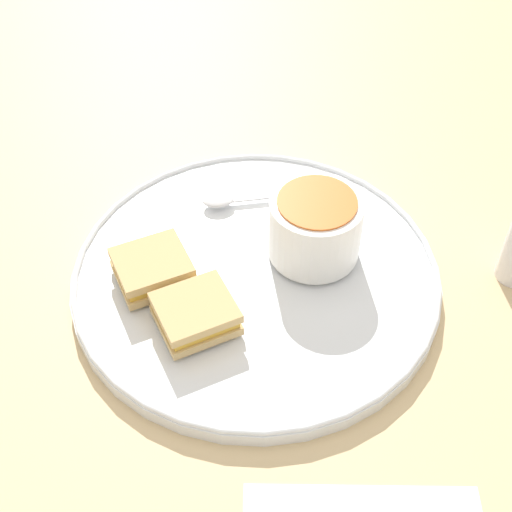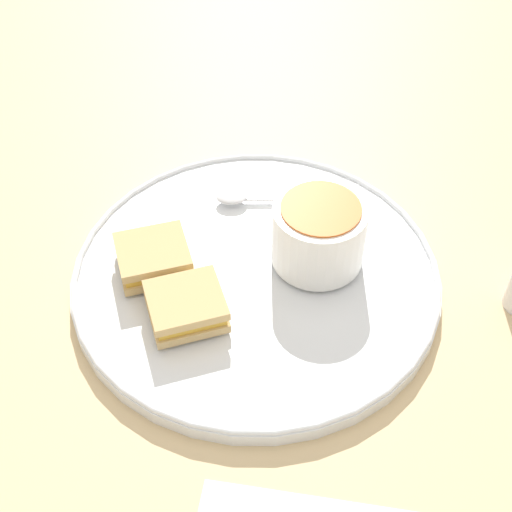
{
  "view_description": "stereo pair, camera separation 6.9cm",
  "coord_description": "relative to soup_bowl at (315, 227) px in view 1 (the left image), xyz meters",
  "views": [
    {
      "loc": [
        0.11,
        0.46,
        0.54
      ],
      "look_at": [
        0.0,
        0.0,
        0.04
      ],
      "focal_mm": 50.0,
      "sensor_mm": 36.0,
      "label": 1
    },
    {
      "loc": [
        0.04,
        0.47,
        0.54
      ],
      "look_at": [
        0.0,
        0.0,
        0.04
      ],
      "focal_mm": 50.0,
      "sensor_mm": 36.0,
      "label": 2
    }
  ],
  "objects": [
    {
      "name": "soup_bowl",
      "position": [
        0.0,
        0.0,
        0.0
      ],
      "size": [
        0.09,
        0.09,
        0.07
      ],
      "color": "white",
      "rests_on": "plate"
    },
    {
      "name": "sandwich_half_far",
      "position": [
        0.13,
        0.06,
        -0.02
      ],
      "size": [
        0.08,
        0.07,
        0.03
      ],
      "rotation": [
        0.0,
        0.0,
        0.21
      ],
      "color": "tan",
      "rests_on": "plate"
    },
    {
      "name": "spoon",
      "position": [
        0.07,
        -0.09,
        -0.03
      ],
      "size": [
        0.11,
        0.03,
        0.01
      ],
      "rotation": [
        0.0,
        0.0,
        6.2
      ],
      "color": "silver",
      "rests_on": "plate"
    },
    {
      "name": "ground_plane",
      "position": [
        0.06,
        0.01,
        -0.05
      ],
      "size": [
        2.4,
        2.4,
        0.0
      ],
      "primitive_type": "plane",
      "color": "#D1B27F"
    },
    {
      "name": "plate",
      "position": [
        0.06,
        0.01,
        -0.04
      ],
      "size": [
        0.36,
        0.36,
        0.02
      ],
      "color": "white",
      "rests_on": "ground_plane"
    },
    {
      "name": "sandwich_half_near",
      "position": [
        0.16,
        -0.0,
        -0.02
      ],
      "size": [
        0.08,
        0.07,
        0.03
      ],
      "rotation": [
        0.0,
        0.0,
        0.19
      ],
      "color": "tan",
      "rests_on": "plate"
    }
  ]
}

